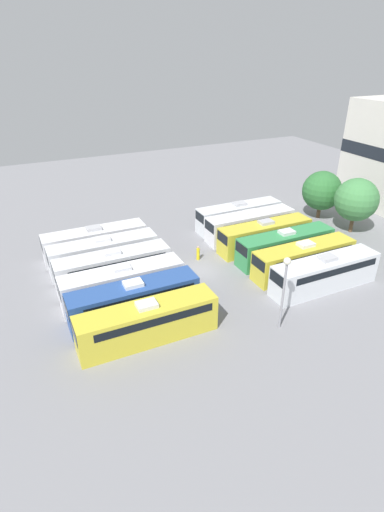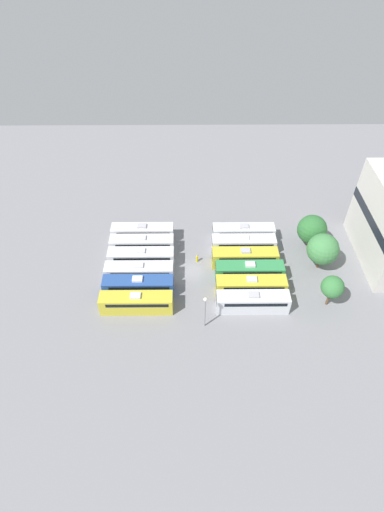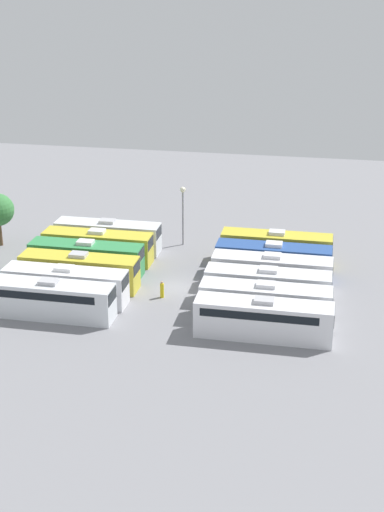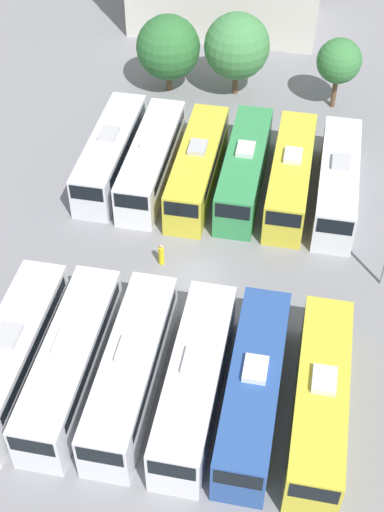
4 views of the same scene
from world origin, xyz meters
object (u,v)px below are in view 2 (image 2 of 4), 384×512
(worker_person, at_px, (197,258))
(bus_1, at_px, (142,244))
(bus_10, at_px, (251,286))
(bus_3, at_px, (139,272))
(bus_6, at_px, (243,233))
(bus_7, at_px, (244,244))
(bus_9, at_px, (249,271))
(bus_5, at_px, (137,302))
(light_pole, at_px, (205,307))
(tree_1, at_px, (323,249))
(tree_2, at_px, (333,287))
(bus_11, at_px, (253,302))
(tree_0, at_px, (312,229))
(bus_4, at_px, (139,286))
(bus_2, at_px, (141,257))
(bus_8, at_px, (245,257))
(bus_0, at_px, (143,233))

(worker_person, bearing_deg, bus_1, -105.36)
(bus_1, height_order, bus_10, same)
(bus_1, distance_m, bus_3, 6.73)
(bus_6, height_order, bus_7, same)
(bus_9, bearing_deg, bus_5, -70.40)
(bus_9, xyz_separation_m, worker_person, (-4.02, -8.69, -0.97))
(bus_3, xyz_separation_m, worker_person, (-4.05, 9.68, -0.97))
(bus_9, xyz_separation_m, light_pole, (9.75, -7.78, 2.87))
(tree_1, xyz_separation_m, tree_2, (8.17, -0.45, -0.20))
(bus_9, relative_size, bus_11, 1.00)
(bus_6, bearing_deg, tree_0, 82.03)
(bus_6, bearing_deg, bus_4, -54.95)
(tree_0, bearing_deg, bus_2, -81.24)
(bus_4, height_order, tree_0, tree_0)
(bus_8, bearing_deg, bus_11, 1.42)
(bus_8, height_order, worker_person, bus_8)
(bus_0, height_order, bus_1, same)
(bus_4, relative_size, bus_10, 1.00)
(bus_3, xyz_separation_m, bus_4, (3.05, 0.12, 0.00))
(tree_2, bearing_deg, bus_9, -115.58)
(bus_2, bearing_deg, bus_3, -0.75)
(bus_5, relative_size, bus_11, 1.00)
(bus_5, bearing_deg, bus_4, 179.99)
(bus_4, height_order, light_pole, light_pole)
(bus_5, height_order, bus_6, same)
(tree_1, relative_size, tree_2, 1.18)
(bus_9, relative_size, light_pole, 1.71)
(bus_3, bearing_deg, tree_0, 104.98)
(tree_0, bearing_deg, bus_9, -55.72)
(bus_5, relative_size, bus_9, 1.00)
(bus_5, bearing_deg, bus_11, 90.02)
(bus_5, relative_size, tree_0, 1.75)
(bus_10, bearing_deg, bus_6, 179.67)
(bus_5, bearing_deg, tree_0, 115.82)
(bus_8, bearing_deg, tree_2, 53.98)
(worker_person, relative_size, tree_1, 0.23)
(bus_0, relative_size, tree_0, 1.75)
(bus_1, relative_size, worker_person, 6.95)
(bus_1, height_order, light_pole, light_pole)
(light_pole, bearing_deg, tree_1, 121.41)
(bus_7, distance_m, tree_2, 17.42)
(bus_5, distance_m, tree_2, 30.19)
(bus_1, relative_size, bus_7, 1.00)
(bus_0, relative_size, bus_6, 1.00)
(bus_7, bearing_deg, tree_1, 71.92)
(bus_5, relative_size, tree_1, 1.63)
(bus_3, height_order, bus_11, same)
(bus_10, bearing_deg, tree_1, 114.95)
(bus_8, distance_m, worker_person, 8.35)
(bus_6, xyz_separation_m, bus_8, (6.44, -0.40, 0.00))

